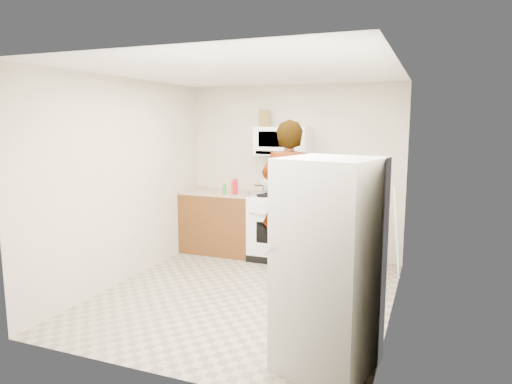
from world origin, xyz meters
The scene contains 20 objects.
floor centered at (0.00, 0.00, 0.00)m, with size 3.60×3.60×0.00m, color gray.
back_wall centered at (0.00, 1.79, 1.25)m, with size 3.20×0.02×2.50m, color beige.
right_wall centered at (1.59, 0.00, 1.25)m, with size 0.02×3.60×2.50m, color beige.
cabinet_left centered at (-1.04, 1.49, 0.45)m, with size 1.12×0.62×0.90m, color brown.
counter_left centered at (-1.04, 1.49, 0.92)m, with size 1.14×0.64×0.04m, color tan.
cabinet_right centered at (0.68, 1.49, 0.45)m, with size 0.80×0.62×0.90m, color brown.
counter_right centered at (0.68, 1.49, 0.92)m, with size 0.82×0.64×0.04m, color tan.
gas_range centered at (-0.10, 1.48, 0.49)m, with size 0.76×0.65×1.13m.
microwave centered at (-0.10, 1.61, 1.70)m, with size 0.76×0.38×0.40m, color white.
person centered at (0.21, 0.92, 1.00)m, with size 0.73×0.48×2.00m, color tan.
fridge centered at (1.21, -1.18, 0.85)m, with size 0.70×0.70×1.70m, color white.
kettle centered at (0.67, 1.57, 1.03)m, with size 0.15×0.15×0.18m, color silver.
jug centered at (-0.39, 1.65, 2.02)m, with size 0.14×0.14×0.24m, color brown.
saucepan centered at (-0.30, 1.58, 1.01)m, with size 0.20×0.20×0.11m, color silver.
tray centered at (0.03, 1.32, 0.96)m, with size 0.25×0.16×0.05m, color white.
bottle_spray centered at (-0.72, 1.34, 1.05)m, with size 0.07×0.07×0.22m, color #B40D24.
bottle_hot_sauce centered at (-0.78, 1.38, 1.02)m, with size 0.06×0.06×0.18m, color #D44F17.
bottle_green_cap centered at (-0.85, 1.23, 1.01)m, with size 0.05×0.05×0.16m, color #1B9823.
pot_lid centered at (-0.52, 1.35, 0.94)m, with size 0.25×0.25×0.01m, color silver.
broom centered at (1.55, 1.09, 0.61)m, with size 0.03×0.03×1.22m, color white.
Camera 1 is at (1.94, -4.62, 1.97)m, focal length 32.00 mm.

